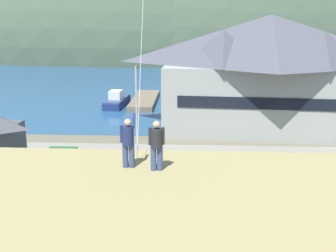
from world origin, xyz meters
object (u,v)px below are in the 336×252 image
(harbor_lodge, at_px, (269,69))
(parking_light_pole, at_px, (137,108))
(parked_car_back_row_right, at_px, (280,167))
(moored_boat_wharfside, at_px, (117,101))
(parked_car_mid_row_near, at_px, (63,161))
(parked_car_front_row_red, at_px, (62,204))
(wharf_dock, at_px, (145,100))
(person_companion, at_px, (157,144))
(person_kite_flyer, at_px, (128,141))

(harbor_lodge, bearing_deg, parking_light_pole, -137.88)
(harbor_lodge, relative_size, parked_car_back_row_right, 5.27)
(moored_boat_wharfside, relative_size, parked_car_mid_row_near, 1.66)
(parked_car_front_row_red, bearing_deg, parked_car_back_row_right, 25.79)
(parked_car_front_row_red, bearing_deg, harbor_lodge, 54.31)
(moored_boat_wharfside, xyz_separation_m, parked_car_front_row_red, (2.44, -31.52, 0.34))
(wharf_dock, bearing_deg, parked_car_front_row_red, -91.68)
(parked_car_front_row_red, distance_m, person_companion, 11.71)
(harbor_lodge, bearing_deg, person_kite_flyer, -109.37)
(parked_car_mid_row_near, bearing_deg, wharf_dock, 83.28)
(parked_car_back_row_right, xyz_separation_m, parked_car_front_row_red, (-13.72, -6.63, 0.00))
(moored_boat_wharfside, relative_size, parked_car_front_row_red, 1.62)
(parked_car_back_row_right, bearing_deg, moored_boat_wharfside, 123.00)
(parked_car_back_row_right, bearing_deg, person_companion, -117.73)
(parked_car_mid_row_near, relative_size, person_kite_flyer, 2.27)
(harbor_lodge, distance_m, wharf_dock, 20.05)
(parked_car_back_row_right, relative_size, person_companion, 2.49)
(wharf_dock, xyz_separation_m, parked_car_front_row_red, (-1.00, -34.03, 0.71))
(harbor_lodge, xyz_separation_m, parked_car_front_row_red, (-15.25, -21.22, -5.20))
(moored_boat_wharfside, xyz_separation_m, person_kite_flyer, (7.53, -39.18, 6.51))
(moored_boat_wharfside, distance_m, parked_car_back_row_right, 29.68)
(wharf_dock, height_order, parking_light_pole, parking_light_pole)
(person_companion, bearing_deg, parking_light_pole, 99.64)
(person_kite_flyer, bearing_deg, parked_car_mid_row_near, 116.14)
(moored_boat_wharfside, distance_m, parked_car_mid_row_near, 24.38)
(wharf_dock, relative_size, parked_car_back_row_right, 2.87)
(moored_boat_wharfside, xyz_separation_m, parked_car_back_row_right, (16.17, -24.89, 0.34))
(harbor_lodge, distance_m, parked_car_mid_row_near, 22.99)
(moored_boat_wharfside, relative_size, parking_light_pole, 0.92)
(harbor_lodge, distance_m, person_companion, 30.53)
(moored_boat_wharfside, distance_m, parking_light_pole, 22.35)
(parked_car_front_row_red, relative_size, person_kite_flyer, 2.32)
(moored_boat_wharfside, xyz_separation_m, person_companion, (8.54, -39.40, 6.49))
(wharf_dock, distance_m, moored_boat_wharfside, 4.28)
(parked_car_front_row_red, relative_size, person_companion, 2.47)
(parking_light_pole, height_order, person_companion, person_companion)
(parked_car_front_row_red, height_order, person_kite_flyer, person_kite_flyer)
(parked_car_back_row_right, height_order, person_companion, person_companion)
(parking_light_pole, relative_size, person_kite_flyer, 4.11)
(harbor_lodge, xyz_separation_m, wharf_dock, (-14.25, 12.81, -5.92))
(wharf_dock, distance_m, person_kite_flyer, 42.45)
(parked_car_front_row_red, bearing_deg, parking_light_pole, 73.43)
(parked_car_back_row_right, relative_size, parked_car_front_row_red, 1.01)
(parked_car_back_row_right, bearing_deg, wharf_dock, 114.91)
(parked_car_mid_row_near, xyz_separation_m, parked_car_back_row_right, (15.89, -0.51, 0.00))
(parking_light_pole, relative_size, person_companion, 4.39)
(wharf_dock, bearing_deg, parked_car_back_row_right, -65.09)
(parked_car_mid_row_near, relative_size, parked_car_front_row_red, 0.98)
(parking_light_pole, xyz_separation_m, person_companion, (3.07, -18.06, 2.75))
(wharf_dock, bearing_deg, person_kite_flyer, -84.39)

